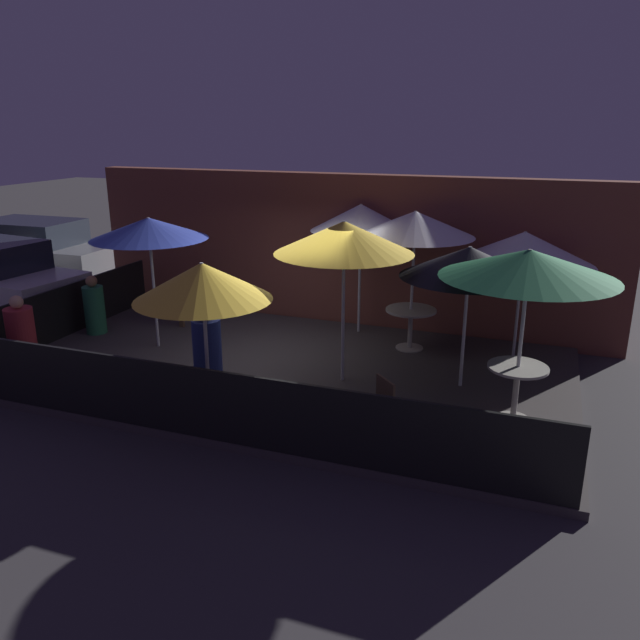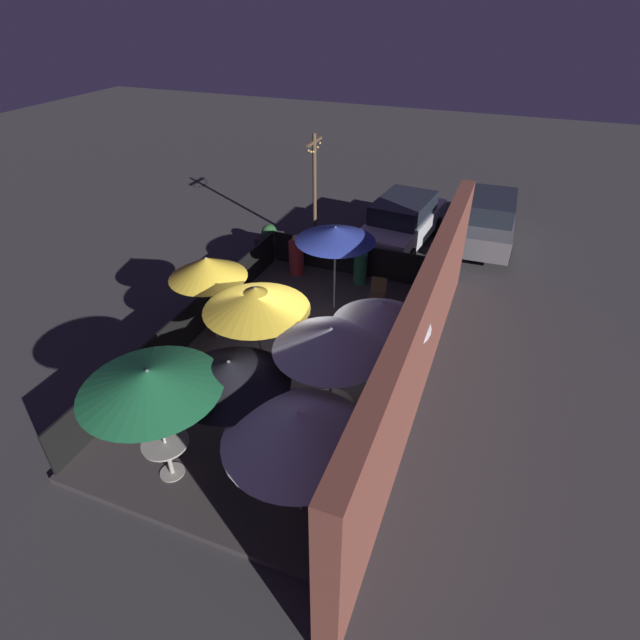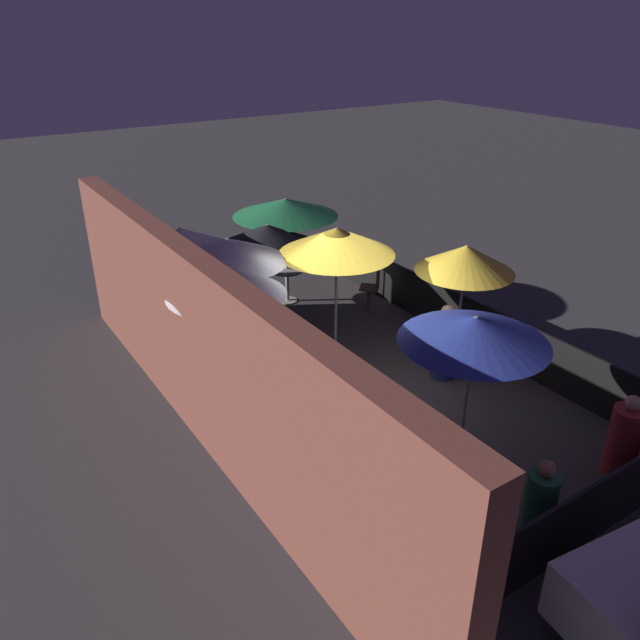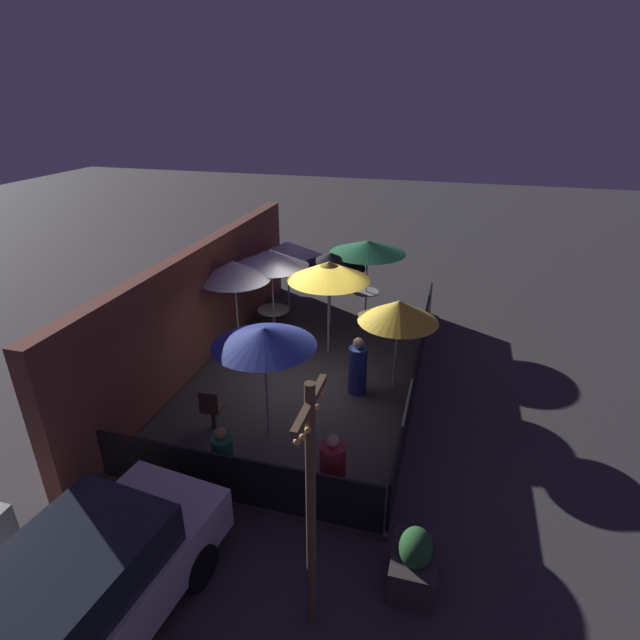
{
  "view_description": "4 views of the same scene",
  "coord_description": "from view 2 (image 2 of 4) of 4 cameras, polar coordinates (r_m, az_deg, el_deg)",
  "views": [
    {
      "loc": [
        3.85,
        -8.77,
        3.97
      ],
      "look_at": [
        0.74,
        -0.32,
        1.11
      ],
      "focal_mm": 35.0,
      "sensor_mm": 36.0,
      "label": 1
    },
    {
      "loc": [
        8.15,
        3.88,
        7.29
      ],
      "look_at": [
        -0.65,
        0.46,
        0.96
      ],
      "focal_mm": 28.0,
      "sensor_mm": 36.0,
      "label": 2
    },
    {
      "loc": [
        -7.44,
        5.77,
        5.91
      ],
      "look_at": [
        0.99,
        0.21,
        0.97
      ],
      "focal_mm": 35.0,
      "sensor_mm": 36.0,
      "label": 3
    },
    {
      "loc": [
        -10.25,
        -3.09,
        6.43
      ],
      "look_at": [
        0.66,
        -0.06,
        1.19
      ],
      "focal_mm": 28.0,
      "sensor_mm": 36.0,
      "label": 4
    }
  ],
  "objects": [
    {
      "name": "dining_table_1",
      "position": [
        9.48,
        1.15,
        -10.22
      ],
      "size": [
        0.89,
        0.89,
        0.73
      ],
      "color": "#9E998E",
      "rests_on": "patio_deck"
    },
    {
      "name": "fence_front",
      "position": [
        12.37,
        -14.36,
        -0.14
      ],
      "size": [
        8.92,
        0.05,
        0.95
      ],
      "color": "black",
      "rests_on": "patio_deck"
    },
    {
      "name": "parked_car_0",
      "position": [
        16.97,
        9.38,
        11.06
      ],
      "size": [
        4.62,
        2.21,
        1.62
      ],
      "rotation": [
        0.0,
        0.0,
        -0.12
      ],
      "color": "silver",
      "rests_on": "ground_plane"
    },
    {
      "name": "parked_car_1",
      "position": [
        17.83,
        18.59,
        10.88
      ],
      "size": [
        4.43,
        1.87,
        1.62
      ],
      "rotation": [
        0.0,
        0.0,
        0.02
      ],
      "color": "#5B5B60",
      "rests_on": "ground_plane"
    },
    {
      "name": "patio_umbrella_5",
      "position": [
        12.4,
        1.77,
        9.81
      ],
      "size": [
        2.0,
        2.0,
        2.31
      ],
      "color": "#B2B2B7",
      "rests_on": "patio_deck"
    },
    {
      "name": "patio_umbrella_7",
      "position": [
        11.53,
        -12.78,
        5.87
      ],
      "size": [
        1.78,
        1.78,
        2.17
      ],
      "color": "#B2B2B7",
      "rests_on": "patio_deck"
    },
    {
      "name": "patio_umbrella_3",
      "position": [
        9.54,
        -7.33,
        2.46
      ],
      "size": [
        2.08,
        2.08,
        2.49
      ],
      "color": "#B2B2B7",
      "rests_on": "patio_deck"
    },
    {
      "name": "patio_chair_1",
      "position": [
        13.09,
        6.6,
        3.01
      ],
      "size": [
        0.43,
        0.43,
        0.93
      ],
      "rotation": [
        0.0,
        0.0,
        0.08
      ],
      "color": "#4C3828",
      "rests_on": "patio_deck"
    },
    {
      "name": "patio_umbrella_4",
      "position": [
        8.32,
        -10.27,
        -5.89
      ],
      "size": [
        2.01,
        2.01,
        2.16
      ],
      "color": "#B2B2B7",
      "rests_on": "patio_deck"
    },
    {
      "name": "patio_deck",
      "position": [
        11.57,
        -3.31,
        -4.92
      ],
      "size": [
        9.12,
        5.24,
        0.12
      ],
      "color": "#383333",
      "rests_on": "ground_plane"
    },
    {
      "name": "building_wall",
      "position": [
        10.04,
        11.44,
        -2.03
      ],
      "size": [
        10.72,
        0.36,
        3.04
      ],
      "color": "brown",
      "rests_on": "ground_plane"
    },
    {
      "name": "patron_0",
      "position": [
        14.37,
        4.63,
        6.03
      ],
      "size": [
        0.47,
        0.47,
        1.12
      ],
      "rotation": [
        0.0,
        0.0,
        1.85
      ],
      "color": "#236642",
      "rests_on": "patio_deck"
    },
    {
      "name": "patio_umbrella_2",
      "position": [
        7.34,
        -2.5,
        -12.05
      ],
      "size": [
        2.29,
        2.29,
        2.17
      ],
      "color": "#B2B2B7",
      "rests_on": "patio_deck"
    },
    {
      "name": "planter_box",
      "position": [
        16.51,
        -5.79,
        9.04
      ],
      "size": [
        0.9,
        0.63,
        0.96
      ],
      "color": "#332D2D",
      "rests_on": "ground_plane"
    },
    {
      "name": "fence_side_left",
      "position": [
        14.84,
        3.76,
        6.94
      ],
      "size": [
        0.05,
        5.04,
        0.95
      ],
      "color": "black",
      "rests_on": "patio_deck"
    },
    {
      "name": "patio_umbrella_6",
      "position": [
        9.2,
        7.1,
        0.78
      ],
      "size": [
        1.85,
        1.85,
        2.44
      ],
      "color": "#B2B2B7",
      "rests_on": "patio_deck"
    },
    {
      "name": "patron_2",
      "position": [
        14.81,
        -2.72,
        7.22
      ],
      "size": [
        0.49,
        0.49,
        1.25
      ],
      "rotation": [
        0.0,
        0.0,
        3.27
      ],
      "color": "maroon",
      "rests_on": "patio_deck"
    },
    {
      "name": "patio_umbrella_0",
      "position": [
        8.13,
        -18.93,
        -6.49
      ],
      "size": [
        2.24,
        2.24,
        2.34
      ],
      "color": "#B2B2B7",
      "rests_on": "patio_deck"
    },
    {
      "name": "ground_plane",
      "position": [
        11.6,
        -3.3,
        -5.15
      ],
      "size": [
        60.0,
        60.0,
        0.0
      ],
      "primitive_type": "plane",
      "color": "#383538"
    },
    {
      "name": "patio_umbrella_1",
      "position": [
        8.42,
        1.27,
        -2.16
      ],
      "size": [
        2.02,
        2.02,
        2.44
      ],
      "color": "#B2B2B7",
      "rests_on": "patio_deck"
    },
    {
      "name": "light_post",
      "position": [
        16.18,
        -0.63,
        15.0
      ],
      "size": [
        1.1,
        0.12,
        3.69
      ],
      "color": "brown",
      "rests_on": "ground_plane"
    },
    {
      "name": "patron_1",
      "position": [
        12.15,
        -7.8,
        0.83
      ],
      "size": [
        0.57,
        0.57,
        1.38
      ],
      "rotation": [
        0.0,
        0.0,
        0.48
      ],
      "color": "navy",
      "rests_on": "patio_deck"
    },
    {
      "name": "dining_table_0",
      "position": [
        9.16,
        -17.13,
        -13.92
      ],
      "size": [
        0.8,
        0.8,
        0.77
      ],
      "color": "#9E998E",
      "rests_on": "patio_deck"
    },
    {
      "name": "patio_chair_0",
      "position": [
        10.64,
        -18.65,
        -7.04
      ],
      "size": [
        0.57,
        0.57,
        0.94
      ],
      "rotation": [
        0.0,
        0.0,
        0.78
      ],
      "color": "#4C3828",
      "rests_on": "patio_deck"
    }
  ]
}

